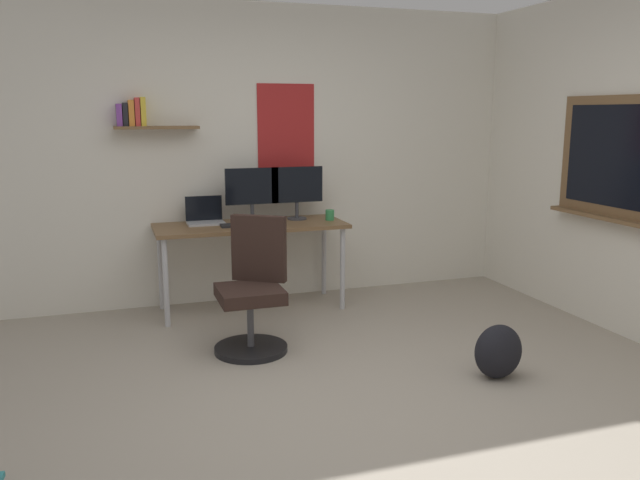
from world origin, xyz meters
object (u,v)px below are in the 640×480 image
at_px(monitor_secondary, 297,189).
at_px(backpack, 498,352).
at_px(office_chair, 253,294).
at_px(coffee_mug, 330,215).
at_px(keyboard, 243,225).
at_px(desk, 251,232).
at_px(computer_mouse, 276,222).
at_px(laptop, 205,217).
at_px(monitor_primary, 252,191).

relative_size(monitor_secondary, backpack, 1.32).
bearing_deg(office_chair, coffee_mug, 45.55).
height_order(office_chair, backpack, office_chair).
relative_size(coffee_mug, backpack, 0.26).
bearing_deg(keyboard, coffee_mug, 3.67).
distance_m(desk, coffee_mug, 0.71).
xyz_separation_m(computer_mouse, coffee_mug, (0.50, 0.05, 0.03)).
relative_size(desk, keyboard, 4.33).
xyz_separation_m(office_chair, laptop, (-0.17, 1.09, 0.39)).
xyz_separation_m(desk, monitor_secondary, (0.44, 0.10, 0.34)).
relative_size(computer_mouse, coffee_mug, 1.13).
xyz_separation_m(keyboard, backpack, (1.25, -1.86, -0.58)).
distance_m(coffee_mug, backpack, 2.07).
distance_m(monitor_primary, monitor_secondary, 0.40).
relative_size(monitor_primary, coffee_mug, 5.04).
distance_m(computer_mouse, backpack, 2.18).
height_order(monitor_secondary, keyboard, monitor_secondary).
bearing_deg(monitor_secondary, keyboard, -161.15).
bearing_deg(keyboard, monitor_primary, 55.95).
relative_size(monitor_primary, keyboard, 1.25).
xyz_separation_m(monitor_secondary, backpack, (0.73, -2.04, -0.84)).
distance_m(laptop, backpack, 2.67).
xyz_separation_m(laptop, backpack, (1.53, -2.09, -0.62)).
height_order(laptop, coffee_mug, laptop).
bearing_deg(laptop, coffee_mug, -9.42).
xyz_separation_m(monitor_primary, computer_mouse, (0.16, -0.18, -0.25)).
bearing_deg(backpack, monitor_primary, 118.98).
distance_m(desk, keyboard, 0.14).
relative_size(desk, laptop, 5.16).
relative_size(desk, office_chair, 1.68).
bearing_deg(computer_mouse, laptop, 158.04).
relative_size(office_chair, monitor_secondary, 2.05).
height_order(office_chair, laptop, laptop).
bearing_deg(desk, backpack, -58.91).
bearing_deg(keyboard, computer_mouse, -0.00).
height_order(desk, keyboard, keyboard).
bearing_deg(coffee_mug, keyboard, -176.33).
distance_m(monitor_primary, keyboard, 0.34).
bearing_deg(keyboard, laptop, 141.12).
distance_m(laptop, computer_mouse, 0.61).
bearing_deg(monitor_primary, keyboard, -124.05).
bearing_deg(coffee_mug, monitor_primary, 169.06).
distance_m(office_chair, backpack, 1.71).
relative_size(keyboard, backpack, 1.05).
xyz_separation_m(monitor_primary, keyboard, (-0.12, -0.18, -0.26)).
xyz_separation_m(monitor_secondary, computer_mouse, (-0.24, -0.18, -0.25)).
bearing_deg(desk, keyboard, -135.88).
height_order(office_chair, keyboard, office_chair).
bearing_deg(backpack, laptop, 126.22).
relative_size(office_chair, backpack, 2.69).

